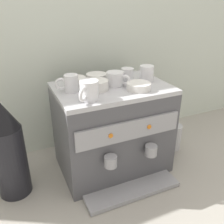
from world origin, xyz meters
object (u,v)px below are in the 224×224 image
object	(u,v)px
espresso_machine	(112,129)
coffee_grinder	(8,150)
ceramic_cup_1	(116,79)
ceramic_cup_3	(89,91)
ceramic_cup_2	(127,74)
ceramic_cup_0	(147,73)
milk_pitcher	(173,136)
ceramic_bowl_2	(76,81)
ceramic_bowl_3	(139,86)
ceramic_bowl_0	(97,85)
ceramic_bowl_1	(96,78)
ceramic_cup_4	(70,83)

from	to	relation	value
espresso_machine	coffee_grinder	bearing A→B (deg)	179.52
ceramic_cup_1	ceramic_cup_3	world-z (taller)	ceramic_cup_3
espresso_machine	ceramic_cup_2	bearing A→B (deg)	27.84
ceramic_cup_0	milk_pitcher	bearing A→B (deg)	-0.01
ceramic_bowl_2	espresso_machine	bearing A→B (deg)	-33.36
milk_pitcher	ceramic_bowl_3	bearing A→B (deg)	-163.21
ceramic_cup_1	coffee_grinder	size ratio (longest dim) A/B	0.22
ceramic_cup_2	ceramic_bowl_0	distance (m)	0.19
ceramic_cup_2	ceramic_cup_3	bearing A→B (deg)	-147.34
ceramic_cup_3	coffee_grinder	bearing A→B (deg)	161.42
espresso_machine	ceramic_cup_3	xyz separation A→B (m)	(-0.15, -0.11, 0.27)
ceramic_cup_3	ceramic_bowl_2	bearing A→B (deg)	87.98
ceramic_cup_2	ceramic_bowl_1	distance (m)	0.15
ceramic_cup_2	ceramic_cup_4	size ratio (longest dim) A/B	0.89
ceramic_cup_4	milk_pitcher	bearing A→B (deg)	-0.59
coffee_grinder	espresso_machine	bearing A→B (deg)	-0.48
ceramic_bowl_2	ceramic_bowl_1	bearing A→B (deg)	4.87
ceramic_bowl_1	espresso_machine	bearing A→B (deg)	-69.59
espresso_machine	milk_pitcher	world-z (taller)	espresso_machine
ceramic_cup_2	milk_pitcher	size ratio (longest dim) A/B	0.59
ceramic_bowl_1	ceramic_cup_0	bearing A→B (deg)	-23.36
espresso_machine	ceramic_bowl_1	distance (m)	0.27
ceramic_cup_3	coffee_grinder	distance (m)	0.44
milk_pitcher	ceramic_cup_0	bearing A→B (deg)	179.99
espresso_machine	ceramic_cup_4	bearing A→B (deg)	176.00
espresso_machine	ceramic_bowl_1	bearing A→B (deg)	110.41
espresso_machine	ceramic_cup_3	distance (m)	0.33
ceramic_cup_0	milk_pitcher	world-z (taller)	ceramic_cup_0
ceramic_cup_0	ceramic_bowl_0	bearing A→B (deg)	-175.73
ceramic_cup_2	ceramic_bowl_3	bearing A→B (deg)	-94.79
ceramic_bowl_0	espresso_machine	bearing A→B (deg)	8.81
milk_pitcher	espresso_machine	bearing A→B (deg)	-178.91
ceramic_bowl_3	ceramic_cup_2	bearing A→B (deg)	85.21
espresso_machine	ceramic_bowl_1	size ratio (longest dim) A/B	5.33
espresso_machine	ceramic_bowl_0	size ratio (longest dim) A/B	5.24
ceramic_cup_2	ceramic_bowl_1	world-z (taller)	ceramic_cup_2
ceramic_cup_3	milk_pitcher	xyz separation A→B (m)	(0.55, 0.12, -0.41)
ceramic_cup_3	ceramic_bowl_3	distance (m)	0.25
ceramic_bowl_0	ceramic_bowl_1	bearing A→B (deg)	70.96
ceramic_cup_1	ceramic_cup_0	bearing A→B (deg)	-0.54
espresso_machine	ceramic_cup_3	size ratio (longest dim) A/B	5.25
ceramic_cup_0	ceramic_bowl_1	world-z (taller)	ceramic_cup_0
ceramic_cup_2	ceramic_bowl_0	bearing A→B (deg)	-159.96
ceramic_cup_0	ceramic_bowl_0	xyz separation A→B (m)	(-0.27, -0.02, -0.02)
espresso_machine	ceramic_cup_2	size ratio (longest dim) A/B	5.96
ceramic_cup_1	ceramic_bowl_0	size ratio (longest dim) A/B	1.01
ceramic_cup_2	ceramic_cup_1	bearing A→B (deg)	-150.90
ceramic_cup_0	ceramic_bowl_2	xyz separation A→B (m)	(-0.33, 0.09, -0.02)
ceramic_cup_2	coffee_grinder	size ratio (longest dim) A/B	0.19
espresso_machine	ceramic_bowl_3	xyz separation A→B (m)	(0.09, -0.08, 0.24)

